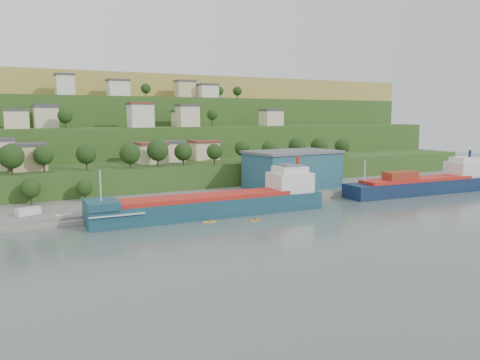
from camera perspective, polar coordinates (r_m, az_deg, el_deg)
ground at (r=121.16m, az=0.93°, el=-4.86°), size 500.00×500.00×0.00m
quay at (r=154.71m, az=2.50°, el=-2.07°), size 220.00×26.00×4.00m
pebble_beach at (r=128.70m, az=-26.39°, el=-4.93°), size 40.00×18.00×2.40m
hillside at (r=279.64m, az=-15.79°, el=2.12°), size 360.00×211.05×96.00m
cargo_ship_near at (r=126.78m, az=-2.63°, el=-3.06°), size 65.28×11.67×16.73m
cargo_ship_far at (r=174.64m, az=21.67°, el=-0.64°), size 59.55×13.35×16.05m
warehouse at (r=161.30m, az=6.40°, el=1.33°), size 32.45×21.47×12.80m
caravan at (r=128.58m, az=-24.42°, el=-3.67°), size 6.18×4.43×2.66m
dinghy at (r=125.68m, az=-20.67°, el=-4.14°), size 4.83×3.00×0.91m
kayak_orange at (r=120.24m, az=1.83°, el=-4.84°), size 3.21×1.29×0.79m
kayak_yellow at (r=118.60m, az=-3.72°, el=-5.03°), size 3.50×1.46×0.86m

